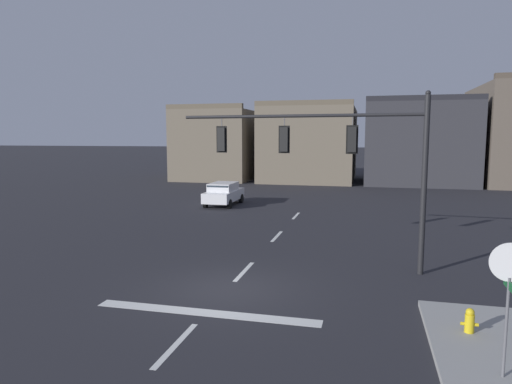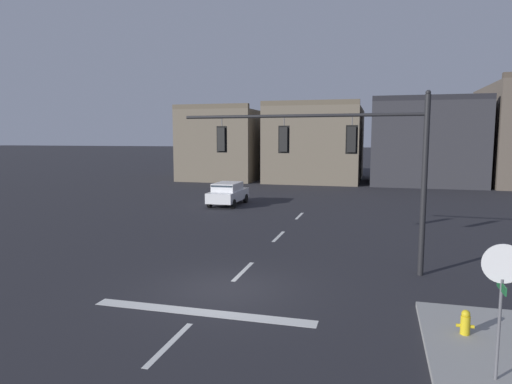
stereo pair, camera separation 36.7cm
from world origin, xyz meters
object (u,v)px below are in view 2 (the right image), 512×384
(signal_mast_near_side, at_px, (336,151))
(fire_hydrant, at_px, (465,327))
(stop_sign, at_px, (502,279))
(car_lot_nearside, at_px, (228,193))

(signal_mast_near_side, distance_m, fire_hydrant, 7.59)
(fire_hydrant, bearing_deg, stop_sign, -84.04)
(signal_mast_near_side, xyz_separation_m, car_lot_nearside, (-8.74, 13.73, -3.46))
(car_lot_nearside, bearing_deg, signal_mast_near_side, -57.54)
(signal_mast_near_side, bearing_deg, car_lot_nearside, 122.46)
(stop_sign, xyz_separation_m, car_lot_nearside, (-12.56, 21.13, -1.29))
(signal_mast_near_side, height_order, fire_hydrant, signal_mast_near_side)
(signal_mast_near_side, bearing_deg, stop_sign, -62.68)
(stop_sign, bearing_deg, car_lot_nearside, 120.72)
(signal_mast_near_side, xyz_separation_m, stop_sign, (3.82, -7.40, -2.17))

